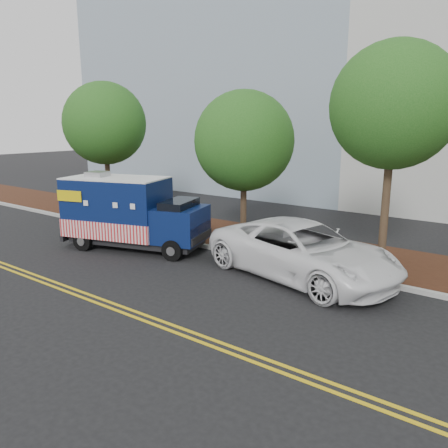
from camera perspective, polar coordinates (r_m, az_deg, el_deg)
The scene contains 11 objects.
ground at distance 17.05m, azimuth -7.37°, elevation -3.77°, with size 120.00×120.00×0.00m, color black.
curb at distance 18.02m, azimuth -4.30°, elevation -2.53°, with size 120.00×0.18×0.15m, color #9E9E99.
mulch_strip at distance 19.61m, azimuth -0.30°, elevation -1.21°, with size 120.00×4.00×0.15m, color black.
centerline_near at distance 14.36m, azimuth -19.83°, elevation -7.69°, with size 120.00×0.10×0.01m, color gold.
centerline_far at distance 14.24m, azimuth -20.67°, elevation -7.94°, with size 120.00×0.10×0.01m, color gold.
tree_a at distance 23.56m, azimuth -15.31°, elevation 12.53°, with size 4.16×4.16×6.97m.
tree_b at distance 18.30m, azimuth 2.64°, elevation 10.76°, with size 4.13×4.13×6.25m.
tree_c at distance 15.17m, azimuth 21.29°, elevation 14.15°, with size 4.01×4.01×7.44m.
sign_post at distance 21.44m, azimuth -13.21°, elevation 2.75°, with size 0.06×0.06×2.40m, color #473828.
food_truck at distance 17.69m, azimuth -12.35°, elevation 1.22°, with size 6.07×3.61×3.02m.
white_car at distance 14.29m, azimuth 10.18°, elevation -3.41°, with size 3.00×6.50×1.81m, color white.
Camera 1 is at (11.39, -11.72, 4.89)m, focal length 35.00 mm.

